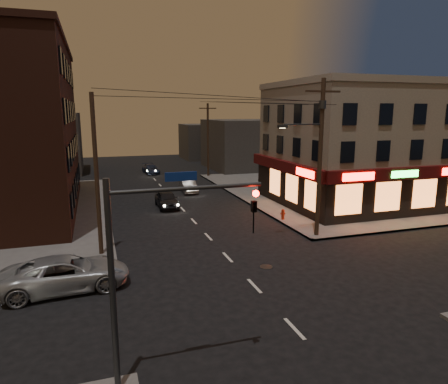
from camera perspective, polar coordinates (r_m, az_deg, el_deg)
name	(u,v)px	position (r m, az deg, el deg)	size (l,w,h in m)	color
ground	(254,286)	(19.48, 4.37, -13.25)	(120.00, 120.00, 0.00)	black
sidewalk_ne	(344,189)	(43.94, 16.76, 0.35)	(24.00, 28.00, 0.15)	#514F4C
pizza_building	(365,144)	(37.59, 19.44, 6.52)	(15.85, 12.85, 10.50)	gray
bg_building_ne_a	(244,144)	(58.38, 2.94, 6.83)	(10.00, 12.00, 7.00)	#3F3D3A
bg_building_nw	(45,143)	(58.81, -24.18, 6.38)	(9.00, 10.00, 8.00)	#3F3D3A
bg_building_ne_b	(206,141)	(71.08, -2.66, 7.23)	(8.00, 8.00, 6.00)	#3F3D3A
utility_pole_main	(319,150)	(26.05, 13.39, 5.90)	(4.20, 0.44, 10.00)	#382619
utility_pole_far	(208,140)	(50.35, -2.31, 7.42)	(0.26, 0.26, 9.00)	#382619
utility_pole_west	(97,176)	(23.10, -17.75, 2.23)	(0.24, 0.24, 9.00)	#382619
traffic_signal	(149,255)	(11.51, -10.70, -8.89)	(4.49, 0.32, 6.47)	#333538
suv_cross	(66,273)	(20.18, -21.60, -10.74)	(2.60, 5.64, 1.57)	#96999E
sedan_near	(167,199)	(34.70, -8.19, -1.04)	(1.69, 4.21, 1.43)	black
sedan_mid	(188,186)	(41.11, -5.13, 0.87)	(1.38, 3.95, 1.30)	slate
sedan_far	(151,169)	(54.42, -10.42, 3.26)	(1.70, 4.18, 1.21)	#1C2438
fire_hydrant	(283,214)	(30.39, 8.41, -3.08)	(0.34, 0.34, 0.80)	#9D210E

